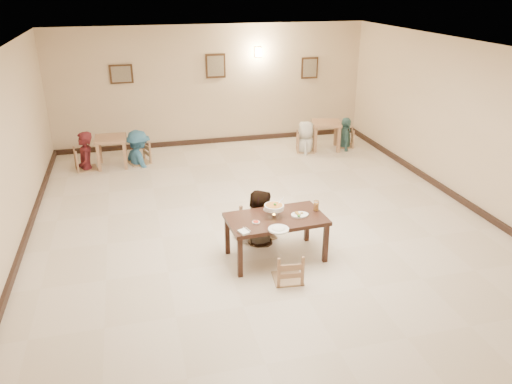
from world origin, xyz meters
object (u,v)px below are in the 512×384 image
object	(u,v)px
chair_near	(288,253)
bg_chair_lr	(138,144)
chair_far	(258,210)
main_diner	(258,191)
bg_table_right	(326,127)
bg_chair_rr	(346,130)
bg_diner_b	(136,131)
bg_chair_rl	(306,133)
bg_diner_a	(82,132)
bg_diner_c	(307,121)
bg_table_left	(111,143)
bg_diner_d	(347,118)
main_table	(276,222)
drink_glass	(316,206)
curry_warmer	(274,207)
bg_chair_ll	(84,149)

from	to	relation	value
chair_near	bg_chair_lr	xyz separation A→B (m)	(-1.87, 5.60, 0.04)
chair_far	main_diner	size ratio (longest dim) A/B	0.58
bg_table_right	bg_chair_rr	distance (m)	0.57
bg_chair_rr	bg_diner_b	world-z (taller)	bg_diner_b
bg_chair_rl	bg_chair_rr	world-z (taller)	bg_chair_rl
chair_far	bg_diner_a	xyz separation A→B (m)	(-2.96, 4.13, 0.37)
chair_far	chair_near	size ratio (longest dim) A/B	1.15
chair_far	bg_diner_c	bearing A→B (deg)	41.13
bg_table_left	bg_diner_d	distance (m)	5.80
chair_far	bg_diner_b	distance (m)	4.61
bg_table_left	main_table	bearing A→B (deg)	-63.26
main_table	bg_diner_d	bearing A→B (deg)	52.34
bg_table_right	bg_diner_a	world-z (taller)	bg_diner_a
bg_table_left	bg_chair_lr	world-z (taller)	bg_chair_lr
bg_chair_rl	bg_diner_a	distance (m)	5.29
bg_chair_rl	bg_diner_c	distance (m)	0.30
bg_chair_rl	bg_diner_c	xyz separation A→B (m)	(0.00, -0.00, 0.30)
bg_chair_rr	bg_table_right	bearing A→B (deg)	-66.82
bg_chair_rl	bg_table_left	bearing A→B (deg)	103.19
main_table	bg_diner_d	size ratio (longest dim) A/B	1.00
chair_near	bg_table_left	size ratio (longest dim) A/B	1.24
main_table	drink_glass	bearing A→B (deg)	3.05
bg_chair_rl	curry_warmer	bearing A→B (deg)	169.17
bg_table_left	bg_chair_rr	world-z (taller)	bg_chair_rr
drink_glass	bg_diner_b	bearing A→B (deg)	117.55
bg_chair_ll	bg_chair_rl	world-z (taller)	bg_chair_ll
chair_far	bg_chair_ll	distance (m)	5.08
bg_diner_b	bg_chair_lr	bearing A→B (deg)	152.96
bg_chair_rr	main_table	bearing A→B (deg)	-15.92
drink_glass	bg_table_left	bearing A→B (deg)	123.07
chair_near	bg_table_left	world-z (taller)	chair_near
drink_glass	bg_diner_a	size ratio (longest dim) A/B	0.09
curry_warmer	bg_chair_rl	xyz separation A→B (m)	(2.24, 4.77, -0.38)
bg_chair_lr	bg_diner_a	distance (m)	1.25
main_table	chair_near	distance (m)	0.67
chair_far	bg_diner_d	distance (m)	5.43
bg_chair_rl	bg_diner_d	world-z (taller)	bg_diner_d
curry_warmer	bg_chair_rl	size ratio (longest dim) A/B	0.35
bg_chair_ll	bg_diner_d	bearing A→B (deg)	-100.47
curry_warmer	bg_chair_rr	xyz separation A→B (m)	(3.36, 4.88, -0.40)
bg_diner_d	bg_table_right	bearing A→B (deg)	112.46
curry_warmer	bg_table_left	world-z (taller)	curry_warmer
bg_chair_rr	bg_diner_a	bearing A→B (deg)	-71.09
drink_glass	main_table	bearing A→B (deg)	-173.43
chair_far	bg_diner_d	size ratio (longest dim) A/B	0.66
bg_table_right	bg_diner_c	xyz separation A→B (m)	(-0.56, -0.07, 0.21)
bg_chair_rr	bg_diner_b	bearing A→B (deg)	-72.21
drink_glass	bg_chair_lr	world-z (taller)	bg_chair_lr
bg_chair_lr	bg_diner_b	size ratio (longest dim) A/B	0.61
bg_chair_lr	bg_chair_rr	xyz separation A→B (m)	(5.21, -0.04, -0.04)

